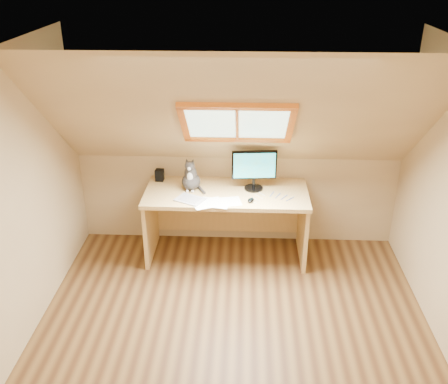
{
  "coord_description": "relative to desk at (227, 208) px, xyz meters",
  "views": [
    {
      "loc": [
        0.07,
        -3.26,
        3.01
      ],
      "look_at": [
        -0.12,
        1.0,
        0.95
      ],
      "focal_mm": 40.0,
      "sensor_mm": 36.0,
      "label": 1
    }
  ],
  "objects": [
    {
      "name": "papers",
      "position": [
        -0.09,
        -0.33,
        0.23
      ],
      "size": [
        0.35,
        0.3,
        0.01
      ],
      "color": "white",
      "rests_on": "desk"
    },
    {
      "name": "graphics_tablet",
      "position": [
        -0.35,
        -0.28,
        0.24
      ],
      "size": [
        0.34,
        0.31,
        0.01
      ],
      "primitive_type": "cube",
      "rotation": [
        0.0,
        0.0,
        -0.48
      ],
      "color": "#B2B2B7",
      "rests_on": "desk"
    },
    {
      "name": "desk",
      "position": [
        0.0,
        0.0,
        0.0
      ],
      "size": [
        1.69,
        0.74,
        0.77
      ],
      "color": "tan",
      "rests_on": "ground"
    },
    {
      "name": "cat",
      "position": [
        -0.37,
        -0.02,
        0.36
      ],
      "size": [
        0.2,
        0.24,
        0.36
      ],
      "color": "#383432",
      "rests_on": "desk"
    },
    {
      "name": "desk_speaker",
      "position": [
        -0.73,
        0.18,
        0.29
      ],
      "size": [
        0.09,
        0.09,
        0.12
      ],
      "primitive_type": "cube",
      "rotation": [
        0.0,
        0.0,
        -0.06
      ],
      "color": "black",
      "rests_on": "desk"
    },
    {
      "name": "monitor",
      "position": [
        0.28,
        -0.0,
        0.48
      ],
      "size": [
        0.46,
        0.2,
        0.43
      ],
      "color": "black",
      "rests_on": "desk"
    },
    {
      "name": "cables",
      "position": [
        0.46,
        -0.19,
        0.24
      ],
      "size": [
        0.51,
        0.26,
        0.01
      ],
      "color": "silver",
      "rests_on": "desk"
    },
    {
      "name": "mouse",
      "position": [
        0.25,
        -0.29,
        0.25
      ],
      "size": [
        0.09,
        0.12,
        0.03
      ],
      "primitive_type": "ellipsoid",
      "rotation": [
        0.0,
        0.0,
        -0.33
      ],
      "color": "black",
      "rests_on": "desk"
    },
    {
      "name": "room_shell",
      "position": [
        0.11,
        -1.54,
        0.89
      ],
      "size": [
        3.52,
        3.52,
        2.41
      ],
      "color": "tan",
      "rests_on": "ground"
    },
    {
      "name": "ground",
      "position": [
        0.11,
        -1.45,
        -0.54
      ],
      "size": [
        3.5,
        3.5,
        0.0
      ],
      "primitive_type": "plane",
      "color": "brown",
      "rests_on": "ground"
    }
  ]
}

